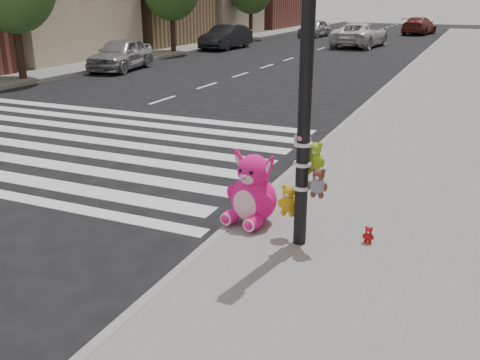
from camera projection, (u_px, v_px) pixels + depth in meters
The scene contains 12 objects.
ground at pixel (41, 275), 6.29m from camera, with size 120.00×120.00×0.00m, color black.
sidewalk_far at pixel (118, 54), 28.70m from camera, with size 6.00×80.00×0.14m, color slate.
curb_edge at pixel (356, 115), 14.31m from camera, with size 0.12×80.00×0.15m, color gray.
crosswalk at pixel (54, 135), 12.50m from camera, with size 11.00×6.00×0.01m, color silver, non-canonical shape.
signal_pole at pixel (305, 117), 6.29m from camera, with size 0.69×0.50×4.00m.
pink_bunny at pixel (252, 193), 7.30m from camera, with size 0.74×0.83×1.02m.
red_teddy at pixel (368, 235), 6.76m from camera, with size 0.15×0.10×0.22m, color #B61215, non-canonical shape.
car_silver_far at pixel (121, 54), 22.99m from camera, with size 1.60×3.98×1.36m, color #ABACB0.
car_dark_far at pixel (226, 37), 31.85m from camera, with size 1.49×4.28×1.41m, color black.
car_white_near at pixel (360, 35), 33.05m from camera, with size 2.41×5.23×1.45m, color silver.
car_maroon_near at pixel (419, 26), 43.41m from camera, with size 1.92×4.73×1.37m, color maroon.
car_silver_deep at pixel (314, 28), 40.83m from camera, with size 1.54×3.83×1.30m, color #A8A8AC.
Camera 1 is at (4.41, -4.14, 3.13)m, focal length 40.00 mm.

